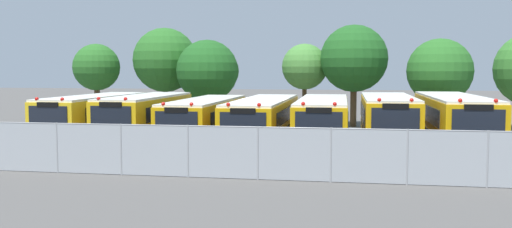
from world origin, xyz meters
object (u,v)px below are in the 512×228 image
(school_bus_0, at_px, (95,115))
(school_bus_1, at_px, (146,116))
(school_bus_4, at_px, (323,120))
(tree_3, at_px, (305,68))
(tree_2, at_px, (210,71))
(traffic_cone, at_px, (61,159))
(tree_4, at_px, (355,58))
(tree_1, at_px, (166,61))
(school_bus_6, at_px, (453,120))
(school_bus_2, at_px, (206,119))
(school_bus_3, at_px, (264,119))
(tree_5, at_px, (441,71))
(school_bus_5, at_px, (388,119))
(tree_0, at_px, (96,67))

(school_bus_0, xyz_separation_m, school_bus_1, (3.12, -0.27, 0.02))
(school_bus_4, xyz_separation_m, tree_3, (-1.97, 11.12, 2.70))
(tree_2, distance_m, traffic_cone, 17.99)
(tree_4, relative_size, traffic_cone, 12.86)
(tree_1, xyz_separation_m, tree_4, (13.91, -0.94, 0.15))
(tree_2, bearing_deg, school_bus_6, -33.08)
(school_bus_2, height_order, school_bus_4, school_bus_4)
(school_bus_0, distance_m, school_bus_3, 9.59)
(school_bus_4, bearing_deg, school_bus_1, -1.32)
(school_bus_1, distance_m, tree_3, 13.74)
(school_bus_2, bearing_deg, school_bus_6, 179.45)
(school_bus_4, bearing_deg, school_bus_3, -6.11)
(tree_5, bearing_deg, school_bus_5, -113.26)
(school_bus_1, xyz_separation_m, traffic_cone, (-0.70, -7.81, -1.14))
(school_bus_1, relative_size, tree_5, 1.57)
(school_bus_2, height_order, traffic_cone, school_bus_2)
(school_bus_3, relative_size, tree_0, 1.97)
(tree_2, distance_m, tree_4, 10.21)
(school_bus_0, bearing_deg, school_bus_6, 179.84)
(school_bus_0, height_order, tree_0, tree_0)
(tree_0, height_order, tree_4, tree_4)
(tree_0, height_order, tree_1, tree_1)
(tree_0, distance_m, tree_4, 19.05)
(tree_3, xyz_separation_m, tree_4, (3.56, -0.76, 0.68))
(tree_0, relative_size, tree_5, 0.98)
(traffic_cone, bearing_deg, tree_5, 44.10)
(school_bus_1, height_order, tree_1, tree_1)
(school_bus_2, bearing_deg, school_bus_3, -175.52)
(school_bus_3, relative_size, school_bus_4, 1.06)
(school_bus_5, xyz_separation_m, tree_2, (-11.83, 9.52, 2.41))
(school_bus_4, bearing_deg, tree_3, -81.21)
(school_bus_5, distance_m, tree_3, 12.37)
(tree_5, relative_size, traffic_cone, 10.91)
(school_bus_4, relative_size, tree_1, 1.53)
(tree_4, xyz_separation_m, tree_5, (5.46, -1.34, -0.91))
(school_bus_4, height_order, school_bus_6, school_bus_6)
(traffic_cone, bearing_deg, tree_2, 84.33)
(tree_3, bearing_deg, tree_1, 179.01)
(school_bus_5, bearing_deg, school_bus_6, 174.64)
(tree_4, bearing_deg, traffic_cone, -123.22)
(school_bus_0, height_order, school_bus_1, school_bus_1)
(tree_0, height_order, tree_3, tree_0)
(school_bus_2, bearing_deg, school_bus_4, 179.57)
(school_bus_2, bearing_deg, school_bus_5, -179.07)
(tree_1, relative_size, tree_4, 1.00)
(school_bus_6, height_order, traffic_cone, school_bus_6)
(school_bus_0, height_order, school_bus_3, school_bus_0)
(school_bus_0, height_order, tree_2, tree_2)
(tree_4, height_order, tree_5, tree_4)
(school_bus_4, bearing_deg, school_bus_0, -2.51)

